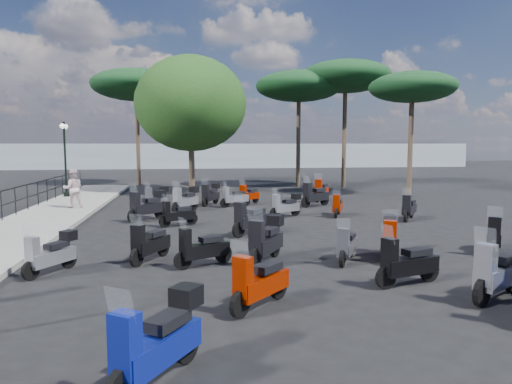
{
  "coord_description": "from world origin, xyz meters",
  "views": [
    {
      "loc": [
        -0.93,
        -14.3,
        2.95
      ],
      "look_at": [
        1.48,
        2.16,
        1.2
      ],
      "focal_mm": 32.0,
      "sensor_mm": 36.0,
      "label": 1
    }
  ],
  "objects": [
    {
      "name": "scooter_15",
      "position": [
        0.06,
        7.68,
        0.51
      ],
      "size": [
        0.98,
        1.55,
        1.35
      ],
      "rotation": [
        0.0,
        0.0,
        2.65
      ],
      "color": "black",
      "rests_on": "ground"
    },
    {
      "name": "scooter_13",
      "position": [
        1.02,
        0.24,
        0.5
      ],
      "size": [
        1.4,
        1.29,
        1.43
      ],
      "rotation": [
        0.0,
        0.0,
        2.31
      ],
      "color": "black",
      "rests_on": "ground"
    },
    {
      "name": "scooter_25",
      "position": [
        4.94,
        6.54,
        0.51
      ],
      "size": [
        1.62,
        1.1,
        1.47
      ],
      "rotation": [
        0.0,
        0.0,
        2.13
      ],
      "color": "black",
      "rests_on": "ground"
    },
    {
      "name": "scooter_5",
      "position": [
        -2.49,
        7.37,
        0.46
      ],
      "size": [
        1.09,
        1.28,
        1.23
      ],
      "rotation": [
        0.0,
        0.0,
        2.46
      ],
      "color": "black",
      "rests_on": "ground"
    },
    {
      "name": "scooter_7",
      "position": [
        -0.65,
        -3.44,
        0.43
      ],
      "size": [
        1.44,
        0.85,
        1.24
      ],
      "rotation": [
        0.0,
        0.0,
        2.04
      ],
      "color": "black",
      "rests_on": "ground"
    },
    {
      "name": "scooter_2",
      "position": [
        -1.96,
        -2.78,
        0.45
      ],
      "size": [
        0.93,
        1.46,
        1.29
      ],
      "rotation": [
        0.0,
        0.0,
        2.62
      ],
      "color": "black",
      "rests_on": "ground"
    },
    {
      "name": "pedestrian_far",
      "position": [
        -6.03,
        6.66,
        1.0
      ],
      "size": [
        0.97,
        0.84,
        1.71
      ],
      "primitive_type": "imported",
      "rotation": [
        0.0,
        0.0,
        3.4
      ],
      "color": "beige",
      "rests_on": "sidewalk"
    },
    {
      "name": "scooter_20",
      "position": [
        1.94,
        7.83,
        0.43
      ],
      "size": [
        1.16,
        1.2,
        1.25
      ],
      "rotation": [
        0.0,
        0.0,
        2.37
      ],
      "color": "black",
      "rests_on": "ground"
    },
    {
      "name": "scooter_8",
      "position": [
        0.93,
        -3.3,
        0.55
      ],
      "size": [
        1.14,
        1.65,
        1.47
      ],
      "rotation": [
        0.0,
        0.0,
        2.59
      ],
      "color": "black",
      "rests_on": "ground"
    },
    {
      "name": "scooter_26",
      "position": [
        5.83,
        8.5,
        0.52
      ],
      "size": [
        1.12,
        1.65,
        1.49
      ],
      "rotation": [
        0.0,
        0.0,
        2.58
      ],
      "color": "black",
      "rests_on": "ground"
    },
    {
      "name": "pine_2",
      "position": [
        -4.55,
        19.36,
        7.08
      ],
      "size": [
        6.35,
        6.35,
        8.21
      ],
      "color": "#38281E",
      "rests_on": "ground"
    },
    {
      "name": "scooter_3",
      "position": [
        -1.38,
        2.18,
        0.41
      ],
      "size": [
        1.38,
        0.79,
        1.18
      ],
      "rotation": [
        0.0,
        0.0,
        2.02
      ],
      "color": "black",
      "rests_on": "ground"
    },
    {
      "name": "lamp_post_2",
      "position": [
        -7.48,
        11.26,
        2.42
      ],
      "size": [
        0.37,
        1.17,
        3.98
      ],
      "rotation": [
        0.0,
        0.0,
        0.1
      ],
      "color": "black",
      "rests_on": "sidewalk"
    },
    {
      "name": "scooter_12",
      "position": [
        2.94,
        -3.57,
        0.41
      ],
      "size": [
        0.87,
        1.33,
        1.19
      ],
      "rotation": [
        0.0,
        0.0,
        2.61
      ],
      "color": "black",
      "rests_on": "ground"
    },
    {
      "name": "ground",
      "position": [
        0.0,
        0.0,
        0.0
      ],
      "size": [
        120.0,
        120.0,
        0.0
      ],
      "primitive_type": "plane",
      "color": "black",
      "rests_on": "ground"
    },
    {
      "name": "scooter_23",
      "position": [
        7.24,
        -3.17,
        0.47
      ],
      "size": [
        1.09,
        1.44,
        1.35
      ],
      "rotation": [
        0.0,
        0.0,
        2.52
      ],
      "color": "black",
      "rests_on": "ground"
    },
    {
      "name": "pine_1",
      "position": [
        9.51,
        15.65,
        7.42
      ],
      "size": [
        6.1,
        6.1,
        8.51
      ],
      "color": "#38281E",
      "rests_on": "ground"
    },
    {
      "name": "scooter_1",
      "position": [
        -4.09,
        -3.56,
        0.45
      ],
      "size": [
        0.94,
        1.34,
        1.2
      ],
      "rotation": [
        0.0,
        0.0,
        2.59
      ],
      "color": "black",
      "rests_on": "ground"
    },
    {
      "name": "pine_3",
      "position": [
        11.56,
        10.24,
        6.1
      ],
      "size": [
        4.88,
        4.88,
        6.99
      ],
      "color": "#38281E",
      "rests_on": "ground"
    },
    {
      "name": "scooter_24",
      "position": [
        7.51,
        2.22,
        0.45
      ],
      "size": [
        1.08,
        1.37,
        1.31
      ],
      "rotation": [
        0.0,
        0.0,
        2.49
      ],
      "color": "black",
      "rests_on": "ground"
    },
    {
      "name": "scooter_6",
      "position": [
        0.28,
        -6.44,
        0.46
      ],
      "size": [
        1.24,
        1.28,
        1.34
      ],
      "rotation": [
        0.0,
        0.0,
        2.37
      ],
      "color": "black",
      "rests_on": "ground"
    },
    {
      "name": "scooter_19",
      "position": [
        5.05,
        3.51,
        0.41
      ],
      "size": [
        0.78,
        1.4,
        1.19
      ],
      "rotation": [
        0.0,
        0.0,
        2.71
      ],
      "color": "black",
      "rests_on": "ground"
    },
    {
      "name": "scooter_18",
      "position": [
        4.16,
        -3.34,
        0.52
      ],
      "size": [
        0.92,
        1.63,
        1.38
      ],
      "rotation": [
        0.0,
        0.0,
        2.73
      ],
      "color": "black",
      "rests_on": "ground"
    },
    {
      "name": "scooter_11",
      "position": [
        3.54,
        -5.56,
        0.46
      ],
      "size": [
        1.63,
        0.72,
        1.33
      ],
      "rotation": [
        0.0,
        0.0,
        1.86
      ],
      "color": "black",
      "rests_on": "ground"
    },
    {
      "name": "distant_hills",
      "position": [
        0.0,
        45.0,
        1.5
      ],
      "size": [
        70.0,
        8.0,
        3.0
      ],
      "primitive_type": "cube",
      "color": "gray",
      "rests_on": "ground"
    },
    {
      "name": "sidewalk",
      "position": [
        -6.5,
        3.0,
        0.07
      ],
      "size": [
        3.0,
        30.0,
        0.15
      ],
      "primitive_type": "cube",
      "color": "slate",
      "rests_on": "ground"
    },
    {
      "name": "scooter_4",
      "position": [
        -2.56,
        3.6,
        0.56
      ],
      "size": [
        1.4,
        1.49,
        1.48
      ],
      "rotation": [
        0.0,
        0.0,
        2.4
      ],
      "color": "black",
      "rests_on": "ground"
    },
    {
      "name": "scooter_14",
      "position": [
        2.92,
        3.66,
        0.46
      ],
      "size": [
        1.41,
        0.87,
        1.22
      ],
      "rotation": [
        0.0,
        0.0,
        2.05
      ],
      "color": "black",
      "rests_on": "ground"
    },
    {
      "name": "scooter_9",
      "position": [
        1.15,
        6.97,
        0.43
      ],
      "size": [
        1.47,
        0.78,
        1.24
      ],
      "rotation": [
        0.0,
        0.0,
        1.97
      ],
      "color": "black",
      "rests_on": "ground"
    },
    {
      "name": "scooter_0",
      "position": [
        -1.35,
        -8.82,
        0.53
      ],
      "size": [
        1.14,
        1.55,
        1.4
      ],
      "rotation": [
        0.0,
        0.0,
        2.55
      ],
      "color": "black",
      "rests_on": "ground"
    },
    {
      "name": "pine_0",
      "position": [
        6.52,
        16.52,
        6.84
      ],
      "size": [
        5.91,
        5.91,
        7.9
      ],
      "color": "#38281E",
      "rests_on": "ground"
    },
    {
      "name": "scooter_10",
      "position": [
        -1.12,
        5.84,
        0.52
      ],
      "size": [
        1.22,
        1.46,
        1.38
      ],
      "rotation": [
        0.0,
        0.0,
        2.47
      ],
      "color": "black",
      "rests_on": "ground"
    },
    {
      "name": "scooter_17",
      "position": [
        4.82,
        -6.63,
        0.51
      ],
      "size": [
        1.65,
        1.08,
        1.47
      ],
      "rotation": [
        0.0,
        0.0,
        2.11
      ],
      "color": "black",
      "rests_on": "ground"
    },
    {
      "name": "broadleaf_tree",
      "position": [
        -0.79,
        13.54,
        5.34
      ],
      "size": [
        6.68,
        6.68,
        8.18
      ],
      "color": "#38281E",
      "rests_on": "ground"
    }
  ]
}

